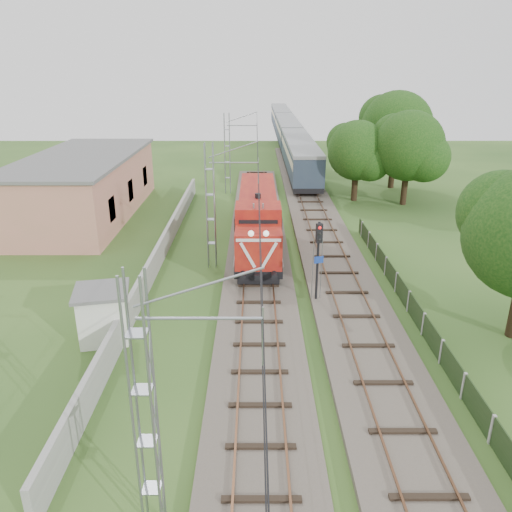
{
  "coord_description": "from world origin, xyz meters",
  "views": [
    {
      "loc": [
        -0.18,
        -18.41,
        12.37
      ],
      "look_at": [
        -0.14,
        8.08,
        2.2
      ],
      "focal_mm": 35.0,
      "sensor_mm": 36.0,
      "label": 1
    }
  ],
  "objects_px": {
    "relay_hut": "(104,314)",
    "coach_rake": "(287,130)",
    "locomotive": "(258,217)",
    "signal_post": "(318,249)"
  },
  "relations": [
    {
      "from": "coach_rake",
      "to": "relay_hut",
      "type": "bearing_deg",
      "value": -101.45
    },
    {
      "from": "coach_rake",
      "to": "relay_hut",
      "type": "xyz_separation_m",
      "value": [
        -12.4,
        -61.21,
        -1.29
      ]
    },
    {
      "from": "coach_rake",
      "to": "relay_hut",
      "type": "distance_m",
      "value": 62.46
    },
    {
      "from": "locomotive",
      "to": "relay_hut",
      "type": "distance_m",
      "value": 15.25
    },
    {
      "from": "relay_hut",
      "to": "coach_rake",
      "type": "bearing_deg",
      "value": 78.55
    },
    {
      "from": "locomotive",
      "to": "signal_post",
      "type": "relative_size",
      "value": 3.43
    },
    {
      "from": "coach_rake",
      "to": "relay_hut",
      "type": "height_order",
      "value": "coach_rake"
    },
    {
      "from": "signal_post",
      "to": "locomotive",
      "type": "bearing_deg",
      "value": 108.17
    },
    {
      "from": "locomotive",
      "to": "relay_hut",
      "type": "relative_size",
      "value": 5.5
    },
    {
      "from": "locomotive",
      "to": "coach_rake",
      "type": "height_order",
      "value": "locomotive"
    }
  ]
}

